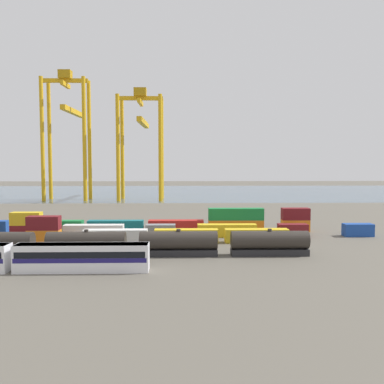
{
  "coord_description": "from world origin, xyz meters",
  "views": [
    {
      "loc": [
        17.22,
        -79.51,
        15.56
      ],
      "look_at": [
        19.76,
        26.79,
        7.8
      ],
      "focal_mm": 39.71,
      "sensor_mm": 36.0,
      "label": 1
    }
  ],
  "objects_px": {
    "shipping_container_5": "(186,236)",
    "passenger_train": "(12,257)",
    "gantry_crane_central": "(141,133)",
    "freight_tank_row": "(133,243)",
    "gantry_crane_west": "(68,124)",
    "shipping_container_9": "(27,231)",
    "shipping_container_4": "(115,236)"
  },
  "relations": [
    {
      "from": "shipping_container_9",
      "to": "freight_tank_row",
      "type": "bearing_deg",
      "value": -36.39
    },
    {
      "from": "shipping_container_4",
      "to": "shipping_container_5",
      "type": "xyz_separation_m",
      "value": [
        13.47,
        0.0,
        0.0
      ]
    },
    {
      "from": "shipping_container_9",
      "to": "shipping_container_5",
      "type": "bearing_deg",
      "value": -10.88
    },
    {
      "from": "shipping_container_5",
      "to": "gantry_crane_west",
      "type": "distance_m",
      "value": 107.64
    },
    {
      "from": "passenger_train",
      "to": "shipping_container_5",
      "type": "distance_m",
      "value": 32.25
    },
    {
      "from": "gantry_crane_west",
      "to": "shipping_container_9",
      "type": "bearing_deg",
      "value": -80.73
    },
    {
      "from": "shipping_container_5",
      "to": "gantry_crane_west",
      "type": "relative_size",
      "value": 0.24
    },
    {
      "from": "passenger_train",
      "to": "shipping_container_4",
      "type": "height_order",
      "value": "passenger_train"
    },
    {
      "from": "freight_tank_row",
      "to": "shipping_container_5",
      "type": "relative_size",
      "value": 4.79
    },
    {
      "from": "passenger_train",
      "to": "gantry_crane_central",
      "type": "xyz_separation_m",
      "value": [
        7.5,
        113.89,
        24.96
      ]
    },
    {
      "from": "shipping_container_5",
      "to": "shipping_container_9",
      "type": "height_order",
      "value": "same"
    },
    {
      "from": "passenger_train",
      "to": "gantry_crane_central",
      "type": "distance_m",
      "value": 116.84
    },
    {
      "from": "freight_tank_row",
      "to": "shipping_container_9",
      "type": "distance_m",
      "value": 29.27
    },
    {
      "from": "passenger_train",
      "to": "shipping_container_9",
      "type": "bearing_deg",
      "value": 106.05
    },
    {
      "from": "passenger_train",
      "to": "gantry_crane_central",
      "type": "relative_size",
      "value": 0.87
    },
    {
      "from": "gantry_crane_west",
      "to": "gantry_crane_central",
      "type": "height_order",
      "value": "gantry_crane_west"
    },
    {
      "from": "gantry_crane_west",
      "to": "shipping_container_4",
      "type": "bearing_deg",
      "value": -70.32
    },
    {
      "from": "passenger_train",
      "to": "shipping_container_5",
      "type": "height_order",
      "value": "passenger_train"
    },
    {
      "from": "passenger_train",
      "to": "shipping_container_5",
      "type": "bearing_deg",
      "value": 39.87
    },
    {
      "from": "shipping_container_5",
      "to": "gantry_crane_west",
      "type": "height_order",
      "value": "gantry_crane_west"
    },
    {
      "from": "shipping_container_4",
      "to": "shipping_container_9",
      "type": "height_order",
      "value": "same"
    },
    {
      "from": "shipping_container_9",
      "to": "gantry_crane_west",
      "type": "height_order",
      "value": "gantry_crane_west"
    },
    {
      "from": "shipping_container_9",
      "to": "gantry_crane_central",
      "type": "bearing_deg",
      "value": 80.06
    },
    {
      "from": "passenger_train",
      "to": "freight_tank_row",
      "type": "relative_size",
      "value": 0.66
    },
    {
      "from": "passenger_train",
      "to": "freight_tank_row",
      "type": "bearing_deg",
      "value": 31.11
    },
    {
      "from": "shipping_container_5",
      "to": "gantry_crane_west",
      "type": "xyz_separation_m",
      "value": [
        -46.57,
        92.55,
        29.19
      ]
    },
    {
      "from": "gantry_crane_central",
      "to": "gantry_crane_west",
      "type": "bearing_deg",
      "value": -178.68
    },
    {
      "from": "freight_tank_row",
      "to": "gantry_crane_west",
      "type": "xyz_separation_m",
      "value": [
        -37.64,
        103.67,
        28.39
      ]
    },
    {
      "from": "freight_tank_row",
      "to": "gantry_crane_west",
      "type": "relative_size",
      "value": 1.13
    },
    {
      "from": "shipping_container_9",
      "to": "gantry_crane_west",
      "type": "bearing_deg",
      "value": 99.27
    },
    {
      "from": "gantry_crane_central",
      "to": "shipping_container_9",
      "type": "bearing_deg",
      "value": -99.94
    },
    {
      "from": "shipping_container_5",
      "to": "passenger_train",
      "type": "bearing_deg",
      "value": -140.13
    }
  ]
}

